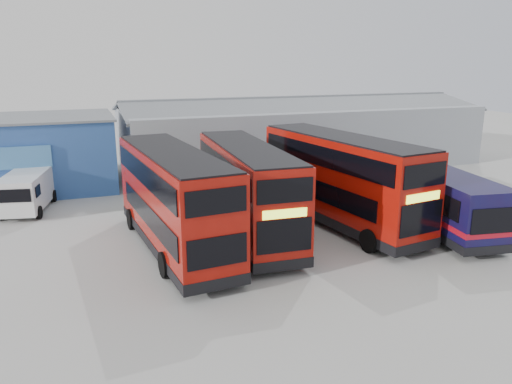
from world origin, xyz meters
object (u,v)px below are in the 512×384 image
(double_decker_centre, at_px, (247,192))
(panel_van, at_px, (27,190))
(maintenance_shed, at_px, (297,133))
(double_decker_left, at_px, (174,202))
(double_decker_right, at_px, (341,181))
(single_decker_blue, at_px, (426,195))
(office_block, at_px, (24,153))

(double_decker_centre, xyz_separation_m, panel_van, (-11.08, 8.78, -1.06))
(maintenance_shed, bearing_deg, double_decker_centre, -122.22)
(double_decker_left, height_order, double_decker_centre, double_decker_left)
(maintenance_shed, bearing_deg, panel_van, -160.07)
(double_decker_left, bearing_deg, maintenance_shed, -134.74)
(double_decker_right, relative_size, single_decker_blue, 0.99)
(maintenance_shed, bearing_deg, double_decker_right, -106.78)
(office_block, xyz_separation_m, double_decker_left, (7.63, -15.30, -0.16))
(double_decker_left, relative_size, panel_van, 2.07)
(double_decker_right, xyz_separation_m, single_decker_blue, (4.69, -1.30, -0.88))
(maintenance_shed, relative_size, single_decker_blue, 2.51)
(single_decker_blue, bearing_deg, double_decker_right, -6.70)
(panel_van, bearing_deg, double_decker_left, -41.66)
(office_block, xyz_separation_m, panel_van, (0.47, -5.80, -1.27))
(double_decker_left, relative_size, double_decker_right, 0.97)
(double_decker_centre, bearing_deg, single_decker_blue, -4.35)
(double_decker_right, bearing_deg, double_decker_centre, 171.14)
(office_block, relative_size, double_decker_right, 1.02)
(double_decker_right, bearing_deg, office_block, 130.93)
(office_block, xyz_separation_m, double_decker_right, (16.99, -14.63, -0.10))
(maintenance_shed, relative_size, double_decker_left, 2.61)
(single_decker_blue, bearing_deg, maintenance_shed, -82.27)
(double_decker_left, bearing_deg, single_decker_blue, 172.43)
(office_block, height_order, double_decker_right, office_block)
(double_decker_centre, bearing_deg, maintenance_shed, 61.01)
(double_decker_centre, relative_size, panel_van, 2.02)
(office_block, bearing_deg, double_decker_right, -40.73)
(single_decker_blue, distance_m, panel_van, 23.49)
(office_block, height_order, double_decker_left, office_block)
(maintenance_shed, height_order, double_decker_centre, maintenance_shed)
(maintenance_shed, distance_m, single_decker_blue, 17.96)
(office_block, distance_m, panel_van, 5.96)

